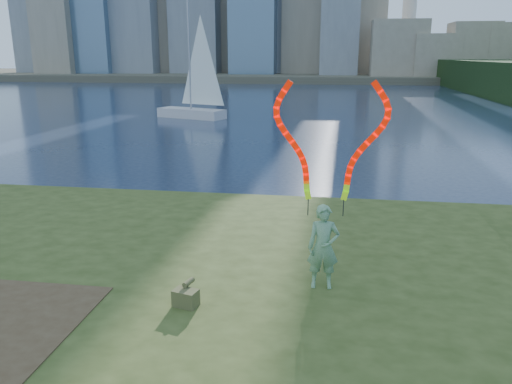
# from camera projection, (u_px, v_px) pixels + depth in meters

# --- Properties ---
(ground) EXTENTS (320.00, 320.00, 0.00)m
(ground) POSITION_uv_depth(u_px,v_px,m) (177.00, 289.00, 10.56)
(ground) COLOR #1A2741
(ground) RESTS_ON ground
(grassy_knoll) EXTENTS (20.00, 18.00, 0.80)m
(grassy_knoll) POSITION_uv_depth(u_px,v_px,m) (134.00, 332.00, 8.29)
(grassy_knoll) COLOR #334117
(grassy_knoll) RESTS_ON ground
(far_shore) EXTENTS (320.00, 40.00, 1.20)m
(far_shore) POSITION_uv_depth(u_px,v_px,m) (317.00, 76.00, 100.95)
(far_shore) COLOR #504B3A
(far_shore) RESTS_ON ground
(woman_with_ribbons) EXTENTS (2.00, 0.40, 3.91)m
(woman_with_ribbons) POSITION_uv_depth(u_px,v_px,m) (325.00, 209.00, 8.54)
(woman_with_ribbons) COLOR #1B6625
(woman_with_ribbons) RESTS_ON grassy_knoll
(canvas_bag) EXTENTS (0.45, 0.50, 0.38)m
(canvas_bag) POSITION_uv_depth(u_px,v_px,m) (186.00, 297.00, 8.18)
(canvas_bag) COLOR #4B4B27
(canvas_bag) RESTS_ON grassy_knoll
(sailboat) EXTENTS (5.73, 3.57, 8.78)m
(sailboat) POSITION_uv_depth(u_px,v_px,m) (194.00, 98.00, 38.45)
(sailboat) COLOR silver
(sailboat) RESTS_ON ground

